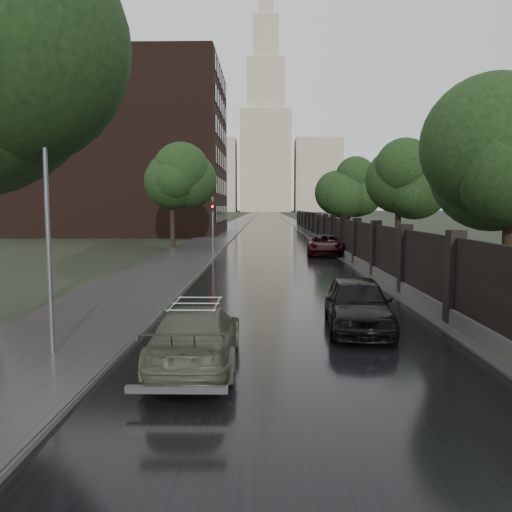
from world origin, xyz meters
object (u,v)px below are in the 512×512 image
object	(u,v)px
traffic_light	(213,221)
car_right_far	(325,245)
tree_right_c	(349,190)
car_right_near	(357,303)
tree_right_a	(512,159)
volga_sedan	(196,335)
tree_left_far	(172,182)
lamp_post	(48,239)
tree_right_b	(399,180)

from	to	relation	value
traffic_light	car_right_far	size ratio (longest dim) A/B	0.78
tree_right_c	car_right_near	distance (m)	36.27
tree_right_a	traffic_light	xyz separation A→B (m)	(-11.80, 16.99, -2.55)
car_right_near	volga_sedan	bearing A→B (deg)	-137.47
traffic_light	tree_right_a	bearing A→B (deg)	-55.23
tree_left_far	lamp_post	xyz separation A→B (m)	(2.60, -28.50, -2.57)
tree_right_b	traffic_light	world-z (taller)	tree_right_b
traffic_light	volga_sedan	size ratio (longest dim) A/B	0.91
tree_right_a	tree_right_b	distance (m)	14.00
tree_left_far	traffic_light	size ratio (longest dim) A/B	1.85
tree_right_a	traffic_light	world-z (taller)	tree_right_a
tree_right_b	traffic_light	bearing A→B (deg)	165.76
tree_right_c	tree_right_b	bearing A→B (deg)	-90.00
tree_right_c	car_right_near	size ratio (longest dim) A/B	1.65
tree_right_b	volga_sedan	distance (m)	23.28
tree_right_c	volga_sedan	distance (m)	40.14
tree_left_far	tree_right_b	distance (m)	17.45
tree_right_b	car_right_near	size ratio (longest dim) A/B	1.65
lamp_post	car_right_far	xyz separation A→B (m)	(8.80, 23.90, -1.96)
volga_sedan	tree_right_a	bearing A→B (deg)	-146.87
tree_right_a	traffic_light	distance (m)	20.85
traffic_light	volga_sedan	xyz separation A→B (m)	(2.07, -23.70, -1.76)
car_right_near	tree_right_a	bearing A→B (deg)	36.37
traffic_light	volga_sedan	bearing A→B (deg)	-85.01
tree_right_b	lamp_post	world-z (taller)	tree_right_b
tree_right_b	tree_right_c	size ratio (longest dim) A/B	1.00
tree_right_a	tree_right_b	size ratio (longest dim) A/B	1.00
lamp_post	traffic_light	world-z (taller)	lamp_post
tree_right_a	lamp_post	bearing A→B (deg)	-153.26
lamp_post	car_right_far	size ratio (longest dim) A/B	1.00
car_right_far	tree_left_far	bearing A→B (deg)	161.86
tree_left_far	traffic_light	world-z (taller)	tree_left_far
lamp_post	car_right_near	distance (m)	7.99
traffic_light	car_right_near	xyz separation A→B (m)	(6.07, -20.56, -1.68)
tree_right_c	traffic_light	distance (m)	19.26
car_right_far	car_right_near	bearing A→B (deg)	-90.60
tree_right_b	tree_left_far	bearing A→B (deg)	152.70
tree_right_b	volga_sedan	world-z (taller)	tree_right_b
tree_right_c	lamp_post	distance (m)	40.67
car_right_far	volga_sedan	bearing A→B (deg)	-99.31
traffic_light	car_right_far	bearing A→B (deg)	3.00
car_right_near	tree_right_c	bearing A→B (deg)	85.31
tree_right_a	volga_sedan	size ratio (longest dim) A/B	1.60
car_right_far	lamp_post	bearing A→B (deg)	-106.37
tree_right_c	lamp_post	size ratio (longest dim) A/B	1.37
tree_left_far	traffic_light	distance (m)	6.84
tree_left_far	tree_right_c	world-z (taller)	tree_left_far
tree_right_c	lamp_post	world-z (taller)	tree_right_c
tree_right_c	car_right_near	bearing A→B (deg)	-99.15
tree_right_a	car_right_near	bearing A→B (deg)	-148.09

